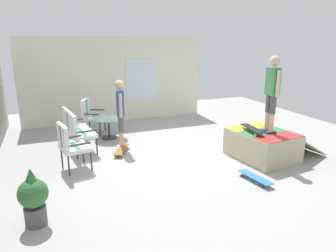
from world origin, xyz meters
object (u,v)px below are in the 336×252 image
(skate_ramp, at_px, (263,144))
(skateboard_on_ramp, at_px, (252,129))
(patio_chair_by_wall, at_px, (69,143))
(potted_plant, at_px, (33,197))
(patio_bench, at_px, (75,127))
(patio_chair_near_house, at_px, (90,113))
(skateboard_by_bench, at_px, (122,150))
(person_skater, at_px, (272,89))
(person_watching, at_px, (120,109))
(patio_table, at_px, (109,124))
(skateboard_spare, at_px, (255,177))

(skate_ramp, distance_m, skateboard_on_ramp, 0.52)
(patio_chair_by_wall, distance_m, potted_plant, 2.04)
(patio_bench, bearing_deg, patio_chair_by_wall, 169.55)
(skate_ramp, distance_m, patio_chair_near_house, 4.93)
(skate_ramp, height_order, skateboard_by_bench, skate_ramp)
(patio_chair_near_house, relative_size, skateboard_on_ramp, 1.25)
(patio_chair_by_wall, xyz_separation_m, person_skater, (-0.99, -4.27, 1.04))
(person_watching, bearing_deg, potted_plant, 145.37)
(patio_chair_by_wall, height_order, patio_table, patio_chair_by_wall)
(patio_table, relative_size, potted_plant, 0.98)
(skateboard_on_ramp, bearing_deg, skateboard_spare, 149.06)
(skateboard_by_bench, bearing_deg, patio_table, 2.43)
(patio_chair_near_house, distance_m, skateboard_spare, 5.18)
(skate_ramp, bearing_deg, skateboard_spare, 137.04)
(person_skater, distance_m, skateboard_on_ramp, 0.99)
(patio_chair_near_house, bearing_deg, potted_plant, 162.26)
(skate_ramp, distance_m, skateboard_spare, 1.39)
(skate_ramp, xyz_separation_m, patio_table, (2.80, 3.07, 0.08))
(skateboard_by_bench, bearing_deg, skate_ramp, -116.45)
(skate_ramp, distance_m, patio_bench, 4.54)
(person_skater, xyz_separation_m, skateboard_by_bench, (1.62, 3.04, -1.57))
(skate_ramp, height_order, person_skater, person_skater)
(patio_table, distance_m, potted_plant, 4.26)
(patio_chair_by_wall, distance_m, skateboard_on_ramp, 4.02)
(patio_table, height_order, skateboard_by_bench, patio_table)
(patio_chair_by_wall, bearing_deg, person_watching, -53.86)
(potted_plant, bearing_deg, patio_table, -25.74)
(skateboard_by_bench, bearing_deg, person_watching, -13.18)
(skateboard_on_ramp, bearing_deg, person_skater, -111.76)
(skate_ramp, height_order, skateboard_spare, skate_ramp)
(patio_bench, xyz_separation_m, potted_plant, (-3.13, 0.90, -0.15))
(patio_chair_near_house, xyz_separation_m, potted_plant, (-4.52, 1.45, -0.15))
(skateboard_on_ramp, bearing_deg, patio_table, 44.70)
(patio_bench, distance_m, patio_chair_near_house, 1.50)
(patio_chair_near_house, height_order, skateboard_on_ramp, patio_chair_near_house)
(patio_chair_by_wall, relative_size, patio_table, 1.13)
(patio_bench, bearing_deg, skateboard_spare, -134.98)
(patio_bench, height_order, skateboard_by_bench, patio_bench)
(skate_ramp, bearing_deg, skateboard_on_ramp, 86.43)
(patio_bench, relative_size, skateboard_by_bench, 1.64)
(patio_chair_by_wall, height_order, person_skater, person_skater)
(patio_chair_by_wall, distance_m, skateboard_spare, 3.85)
(patio_bench, distance_m, skateboard_by_bench, 1.28)
(patio_chair_near_house, distance_m, skateboard_on_ramp, 4.68)
(person_skater, xyz_separation_m, potted_plant, (-0.93, 4.94, -1.19))
(skateboard_spare, bearing_deg, person_skater, -47.09)
(patio_bench, bearing_deg, patio_chair_near_house, -21.55)
(patio_bench, relative_size, patio_chair_by_wall, 1.29)
(skateboard_by_bench, relative_size, skateboard_on_ramp, 0.98)
(patio_table, xyz_separation_m, person_watching, (-0.97, -0.13, 0.62))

